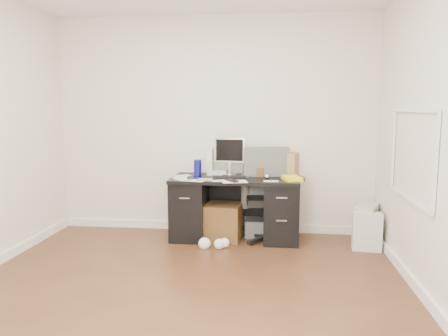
# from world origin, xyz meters

# --- Properties ---
(ground) EXTENTS (4.00, 4.00, 0.00)m
(ground) POSITION_xyz_m (0.00, 0.00, 0.00)
(ground) COLOR #492917
(ground) RESTS_ON ground
(room_shell) EXTENTS (4.02, 4.02, 2.71)m
(room_shell) POSITION_xyz_m (0.03, 0.03, 1.66)
(room_shell) COLOR silver
(room_shell) RESTS_ON ground
(desk) EXTENTS (1.50, 0.70, 0.75)m
(desk) POSITION_xyz_m (0.30, 1.65, 0.40)
(desk) COLOR black
(desk) RESTS_ON ground
(loose_papers) EXTENTS (1.10, 0.60, 0.00)m
(loose_papers) POSITION_xyz_m (0.10, 1.60, 0.75)
(loose_papers) COLOR white
(loose_papers) RESTS_ON desk
(lcd_monitor) EXTENTS (0.39, 0.24, 0.47)m
(lcd_monitor) POSITION_xyz_m (0.22, 1.80, 0.99)
(lcd_monitor) COLOR #B1B2B6
(lcd_monitor) RESTS_ON desk
(keyboard) EXTENTS (0.40, 0.18, 0.02)m
(keyboard) POSITION_xyz_m (0.24, 1.58, 0.76)
(keyboard) COLOR black
(keyboard) RESTS_ON desk
(computer_mouse) EXTENTS (0.08, 0.08, 0.07)m
(computer_mouse) POSITION_xyz_m (0.68, 1.56, 0.78)
(computer_mouse) COLOR #B1B2B6
(computer_mouse) RESTS_ON desk
(travel_mug) EXTENTS (0.12, 0.12, 0.21)m
(travel_mug) POSITION_xyz_m (-0.15, 1.65, 0.85)
(travel_mug) COLOR navy
(travel_mug) RESTS_ON desk
(white_binder) EXTENTS (0.14, 0.28, 0.32)m
(white_binder) POSITION_xyz_m (-0.03, 1.89, 0.91)
(white_binder) COLOR silver
(white_binder) RESTS_ON desk
(magazine_file) EXTENTS (0.18, 0.26, 0.28)m
(magazine_file) POSITION_xyz_m (0.99, 1.87, 0.89)
(magazine_file) COLOR #956848
(magazine_file) RESTS_ON desk
(pen_cup) EXTENTS (0.12, 0.12, 0.26)m
(pen_cup) POSITION_xyz_m (0.60, 1.76, 0.88)
(pen_cup) COLOR #512D17
(pen_cup) RESTS_ON desk
(yellow_book) EXTENTS (0.26, 0.30, 0.04)m
(yellow_book) POSITION_xyz_m (0.97, 1.53, 0.77)
(yellow_book) COLOR #FFFA1B
(yellow_book) RESTS_ON desk
(paper_remote) EXTENTS (0.33, 0.29, 0.02)m
(paper_remote) POSITION_xyz_m (0.32, 1.35, 0.76)
(paper_remote) COLOR white
(paper_remote) RESTS_ON desk
(office_chair) EXTENTS (0.70, 0.70, 1.10)m
(office_chair) POSITION_xyz_m (0.68, 1.64, 0.55)
(office_chair) COLOR #4F514F
(office_chair) RESTS_ON ground
(pc_tower) EXTENTS (0.38, 0.51, 0.47)m
(pc_tower) POSITION_xyz_m (1.85, 1.64, 0.23)
(pc_tower) COLOR #ABA59A
(pc_tower) RESTS_ON ground
(shopping_bag) EXTENTS (0.33, 0.25, 0.42)m
(shopping_bag) POSITION_xyz_m (1.79, 1.38, 0.21)
(shopping_bag) COLOR silver
(shopping_bag) RESTS_ON ground
(wicker_basket) EXTENTS (0.47, 0.47, 0.43)m
(wicker_basket) POSITION_xyz_m (0.16, 1.63, 0.21)
(wicker_basket) COLOR #472C15
(wicker_basket) RESTS_ON ground
(desk_printer) EXTENTS (0.35, 0.29, 0.21)m
(desk_printer) POSITION_xyz_m (0.60, 1.81, 0.10)
(desk_printer) COLOR slate
(desk_printer) RESTS_ON ground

